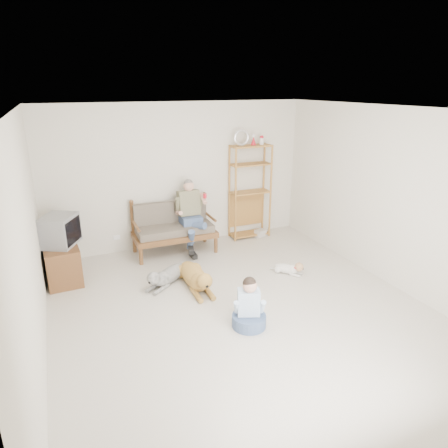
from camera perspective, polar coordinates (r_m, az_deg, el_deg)
name	(u,v)px	position (r m, az deg, el deg)	size (l,w,h in m)	color
floor	(240,310)	(5.71, 2.37, -12.12)	(5.50, 5.50, 0.00)	silver
ceiling	(244,109)	(4.89, 2.81, 16.04)	(5.50, 5.50, 0.00)	white
wall_back	(179,176)	(7.63, -6.43, 6.84)	(5.00, 5.00, 0.00)	beige
wall_front	(414,334)	(3.14, 25.47, -13.97)	(5.00, 5.00, 0.00)	beige
wall_left	(28,247)	(4.70, -26.18, -3.01)	(5.50, 5.50, 0.00)	beige
wall_right	(390,198)	(6.58, 22.66, 3.47)	(5.50, 5.50, 0.00)	beige
loveseat	(173,227)	(7.46, -7.25, -0.38)	(1.51, 0.71, 0.95)	brown
man	(191,221)	(7.33, -4.67, 0.46)	(0.51, 0.73, 1.19)	#465480
etagere	(250,191)	(8.04, 3.73, 4.73)	(0.83, 0.37, 2.18)	#B47D38
book_stack	(260,233)	(8.31, 5.22, -1.29)	(0.22, 0.16, 0.14)	silver
tv_stand	(62,262)	(6.89, -22.13, -5.09)	(0.54, 0.92, 0.60)	brown
crt_tv	(60,231)	(6.70, -22.42, -0.86)	(0.66, 0.71, 0.47)	slate
wall_outlet	(117,237)	(7.66, -15.07, -1.86)	(0.12, 0.02, 0.08)	white
golden_retriever	(196,277)	(6.23, -4.05, -7.59)	(0.34, 1.35, 0.41)	#BC8A41
shaggy_dog	(167,276)	(6.39, -8.15, -7.32)	(0.90, 0.76, 0.33)	beige
terrier	(290,268)	(6.74, 9.40, -6.28)	(0.43, 0.50, 0.23)	silver
child	(249,309)	(5.25, 3.59, -12.00)	(0.44, 0.44, 0.70)	#465480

